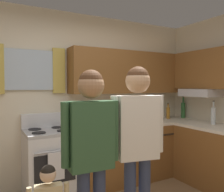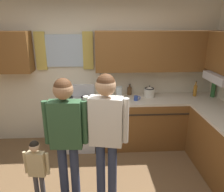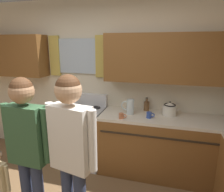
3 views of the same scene
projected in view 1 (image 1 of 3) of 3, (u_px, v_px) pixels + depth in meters
back_wall_unit at (63, 88)px, 3.49m from camera, size 4.60×0.42×2.60m
kitchen_counter_run at (170, 153)px, 3.62m from camera, size 2.21×2.08×0.90m
stove_oven at (49, 162)px, 3.15m from camera, size 0.63×0.67×1.10m
bottle_squat_brown at (106, 118)px, 3.79m from camera, size 0.08×0.08×0.21m
bottle_oil_amber at (168, 113)px, 4.23m from camera, size 0.06×0.06×0.29m
bottle_wine_green at (183, 110)px, 4.32m from camera, size 0.08×0.08×0.39m
bottle_tall_clear at (213, 115)px, 3.60m from camera, size 0.07×0.07×0.37m
cup_terracotta at (102, 126)px, 3.26m from camera, size 0.11×0.07×0.08m
mug_cobalt_blue at (120, 122)px, 3.54m from camera, size 0.11×0.07×0.08m
stovetop_kettle at (128, 116)px, 3.85m from camera, size 0.27×0.20×0.21m
water_pitcher at (99, 118)px, 3.49m from camera, size 0.19×0.11×0.22m
adult_holding_child at (91, 142)px, 1.95m from camera, size 0.51×0.22×1.63m
adult_in_plaid at (138, 134)px, 2.16m from camera, size 0.51×0.23×1.67m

